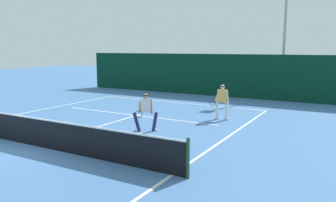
{
  "coord_description": "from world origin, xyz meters",
  "views": [
    {
      "loc": [
        9.53,
        -7.43,
        3.38
      ],
      "look_at": [
        2.22,
        5.46,
        1.0
      ],
      "focal_mm": 35.5,
      "sensor_mm": 36.0,
      "label": 1
    }
  ],
  "objects_px": {
    "light_pole": "(285,27)",
    "tennis_ball": "(101,105)",
    "player_far": "(222,100)",
    "tennis_ball_extra": "(137,105)",
    "player_near": "(146,111)"
  },
  "relations": [
    {
      "from": "tennis_ball_extra",
      "to": "light_pole",
      "type": "xyz_separation_m",
      "value": [
        6.72,
        7.95,
        4.73
      ]
    },
    {
      "from": "player_near",
      "to": "light_pole",
      "type": "height_order",
      "value": "light_pole"
    },
    {
      "from": "player_far",
      "to": "tennis_ball",
      "type": "distance_m",
      "value": 7.59
    },
    {
      "from": "player_far",
      "to": "player_near",
      "type": "bearing_deg",
      "value": 56.78
    },
    {
      "from": "player_far",
      "to": "light_pole",
      "type": "xyz_separation_m",
      "value": [
        0.98,
        9.16,
        3.84
      ]
    },
    {
      "from": "player_far",
      "to": "tennis_ball_extra",
      "type": "height_order",
      "value": "player_far"
    },
    {
      "from": "player_near",
      "to": "tennis_ball",
      "type": "distance_m",
      "value": 6.79
    },
    {
      "from": "player_far",
      "to": "light_pole",
      "type": "bearing_deg",
      "value": -101.62
    },
    {
      "from": "player_near",
      "to": "tennis_ball_extra",
      "type": "relative_size",
      "value": 23.82
    },
    {
      "from": "player_near",
      "to": "tennis_ball",
      "type": "xyz_separation_m",
      "value": [
        -5.63,
        3.72,
        -0.83
      ]
    },
    {
      "from": "player_near",
      "to": "tennis_ball",
      "type": "bearing_deg",
      "value": -67.07
    },
    {
      "from": "player_far",
      "to": "tennis_ball",
      "type": "bearing_deg",
      "value": -6.05
    },
    {
      "from": "light_pole",
      "to": "tennis_ball",
      "type": "bearing_deg",
      "value": -133.15
    },
    {
      "from": "light_pole",
      "to": "player_far",
      "type": "bearing_deg",
      "value": -96.1
    },
    {
      "from": "tennis_ball",
      "to": "tennis_ball_extra",
      "type": "bearing_deg",
      "value": 32.32
    }
  ]
}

